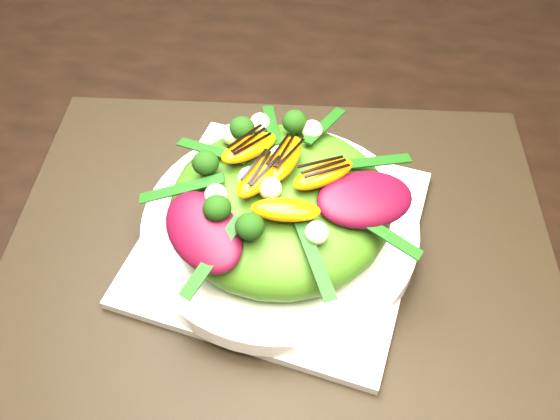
% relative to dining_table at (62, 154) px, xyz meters
% --- Properties ---
extents(floor, '(4.00, 4.00, 0.01)m').
position_rel_dining_table_xyz_m(floor, '(0.00, 0.00, -0.73)').
color(floor, brown).
rests_on(floor, ground).
extents(dining_table, '(1.60, 0.90, 0.75)m').
position_rel_dining_table_xyz_m(dining_table, '(0.00, 0.00, 0.00)').
color(dining_table, black).
rests_on(dining_table, floor).
extents(placemat, '(0.59, 0.47, 0.00)m').
position_rel_dining_table_xyz_m(placemat, '(0.28, -0.10, 0.02)').
color(placemat, black).
rests_on(placemat, dining_table).
extents(plate_base, '(0.29, 0.29, 0.01)m').
position_rel_dining_table_xyz_m(plate_base, '(0.28, -0.10, 0.03)').
color(plate_base, silver).
rests_on(plate_base, placemat).
extents(salad_bowl, '(0.35, 0.35, 0.02)m').
position_rel_dining_table_xyz_m(salad_bowl, '(0.28, -0.10, 0.04)').
color(salad_bowl, white).
rests_on(salad_bowl, plate_base).
extents(lettuce_mound, '(0.27, 0.27, 0.07)m').
position_rel_dining_table_xyz_m(lettuce_mound, '(0.28, -0.10, 0.08)').
color(lettuce_mound, '#3B6713').
rests_on(lettuce_mound, salad_bowl).
extents(radicchio_leaf, '(0.10, 0.09, 0.02)m').
position_rel_dining_table_xyz_m(radicchio_leaf, '(0.36, -0.10, 0.11)').
color(radicchio_leaf, '#420717').
rests_on(radicchio_leaf, lettuce_mound).
extents(orange_segment, '(0.06, 0.05, 0.02)m').
position_rel_dining_table_xyz_m(orange_segment, '(0.28, -0.08, 0.12)').
color(orange_segment, orange).
rests_on(orange_segment, lettuce_mound).
extents(broccoli_floret, '(0.03, 0.03, 0.03)m').
position_rel_dining_table_xyz_m(broccoli_floret, '(0.23, -0.08, 0.12)').
color(broccoli_floret, black).
rests_on(broccoli_floret, lettuce_mound).
extents(macadamia_nut, '(0.02, 0.02, 0.02)m').
position_rel_dining_table_xyz_m(macadamia_nut, '(0.30, -0.15, 0.12)').
color(macadamia_nut, '#FFF6B3').
rests_on(macadamia_nut, lettuce_mound).
extents(balsamic_drizzle, '(0.04, 0.03, 0.00)m').
position_rel_dining_table_xyz_m(balsamic_drizzle, '(0.28, -0.08, 0.13)').
color(balsamic_drizzle, black).
rests_on(balsamic_drizzle, orange_segment).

